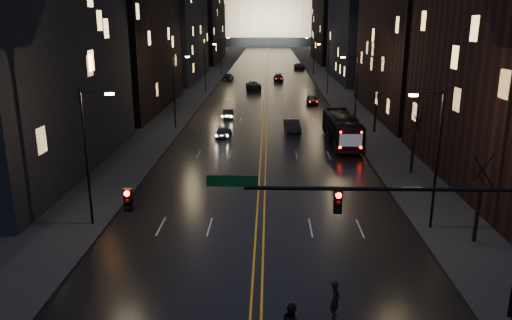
# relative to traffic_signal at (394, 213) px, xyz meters

# --- Properties ---
(ground) EXTENTS (900.00, 900.00, 0.00)m
(ground) POSITION_rel_traffic_signal_xyz_m (-5.91, 0.00, -5.10)
(ground) COLOR black
(ground) RESTS_ON ground
(road) EXTENTS (20.00, 320.00, 0.02)m
(road) POSITION_rel_traffic_signal_xyz_m (-5.91, 130.00, -5.09)
(road) COLOR black
(road) RESTS_ON ground
(sidewalk_left) EXTENTS (8.00, 320.00, 0.16)m
(sidewalk_left) POSITION_rel_traffic_signal_xyz_m (-19.91, 130.00, -5.02)
(sidewalk_left) COLOR black
(sidewalk_left) RESTS_ON ground
(sidewalk_right) EXTENTS (8.00, 320.00, 0.16)m
(sidewalk_right) POSITION_rel_traffic_signal_xyz_m (8.09, 130.00, -5.02)
(sidewalk_right) COLOR black
(sidewalk_right) RESTS_ON ground
(center_line) EXTENTS (0.62, 320.00, 0.01)m
(center_line) POSITION_rel_traffic_signal_xyz_m (-5.91, 130.00, -5.08)
(center_line) COLOR orange
(center_line) RESTS_ON road
(building_left_near) EXTENTS (12.00, 28.00, 22.00)m
(building_left_near) POSITION_rel_traffic_signal_xyz_m (-26.91, 22.00, 5.90)
(building_left_near) COLOR black
(building_left_near) RESTS_ON ground
(building_left_mid) EXTENTS (12.00, 30.00, 28.00)m
(building_left_mid) POSITION_rel_traffic_signal_xyz_m (-26.91, 54.00, 8.90)
(building_left_mid) COLOR black
(building_left_mid) RESTS_ON ground
(building_left_far) EXTENTS (12.00, 34.00, 20.00)m
(building_left_far) POSITION_rel_traffic_signal_xyz_m (-26.91, 92.00, 4.90)
(building_left_far) COLOR black
(building_left_far) RESTS_ON ground
(building_left_dist) EXTENTS (12.00, 40.00, 24.00)m
(building_left_dist) POSITION_rel_traffic_signal_xyz_m (-26.91, 140.00, 6.90)
(building_left_dist) COLOR black
(building_left_dist) RESTS_ON ground
(building_right_mid) EXTENTS (12.00, 34.00, 26.00)m
(building_right_mid) POSITION_rel_traffic_signal_xyz_m (15.09, 92.00, 7.90)
(building_right_mid) COLOR black
(building_right_mid) RESTS_ON ground
(building_right_dist) EXTENTS (12.00, 40.00, 22.00)m
(building_right_dist) POSITION_rel_traffic_signal_xyz_m (15.09, 140.00, 5.90)
(building_right_dist) COLOR black
(building_right_dist) RESTS_ON ground
(capitol) EXTENTS (90.00, 50.00, 58.50)m
(capitol) POSITION_rel_traffic_signal_xyz_m (-5.91, 250.00, 12.05)
(capitol) COLOR black
(capitol) RESTS_ON ground
(traffic_signal) EXTENTS (17.29, 0.45, 7.00)m
(traffic_signal) POSITION_rel_traffic_signal_xyz_m (0.00, 0.00, 0.00)
(traffic_signal) COLOR black
(traffic_signal) RESTS_ON ground
(streetlamp_right_near) EXTENTS (2.13, 0.25, 9.00)m
(streetlamp_right_near) POSITION_rel_traffic_signal_xyz_m (4.91, 10.00, -0.02)
(streetlamp_right_near) COLOR black
(streetlamp_right_near) RESTS_ON ground
(streetlamp_left_near) EXTENTS (2.13, 0.25, 9.00)m
(streetlamp_left_near) POSITION_rel_traffic_signal_xyz_m (-16.72, 10.00, -0.02)
(streetlamp_left_near) COLOR black
(streetlamp_left_near) RESTS_ON ground
(streetlamp_right_mid) EXTENTS (2.13, 0.25, 9.00)m
(streetlamp_right_mid) POSITION_rel_traffic_signal_xyz_m (4.91, 40.00, -0.02)
(streetlamp_right_mid) COLOR black
(streetlamp_right_mid) RESTS_ON ground
(streetlamp_left_mid) EXTENTS (2.13, 0.25, 9.00)m
(streetlamp_left_mid) POSITION_rel_traffic_signal_xyz_m (-16.72, 40.00, -0.02)
(streetlamp_left_mid) COLOR black
(streetlamp_left_mid) RESTS_ON ground
(streetlamp_right_far) EXTENTS (2.13, 0.25, 9.00)m
(streetlamp_right_far) POSITION_rel_traffic_signal_xyz_m (4.91, 70.00, -0.02)
(streetlamp_right_far) COLOR black
(streetlamp_right_far) RESTS_ON ground
(streetlamp_left_far) EXTENTS (2.13, 0.25, 9.00)m
(streetlamp_left_far) POSITION_rel_traffic_signal_xyz_m (-16.72, 70.00, -0.02)
(streetlamp_left_far) COLOR black
(streetlamp_left_far) RESTS_ON ground
(streetlamp_right_dist) EXTENTS (2.13, 0.25, 9.00)m
(streetlamp_right_dist) POSITION_rel_traffic_signal_xyz_m (4.91, 100.00, -0.02)
(streetlamp_right_dist) COLOR black
(streetlamp_right_dist) RESTS_ON ground
(streetlamp_left_dist) EXTENTS (2.13, 0.25, 9.00)m
(streetlamp_left_dist) POSITION_rel_traffic_signal_xyz_m (-16.72, 100.00, -0.02)
(streetlamp_left_dist) COLOR black
(streetlamp_left_dist) RESTS_ON ground
(tree_right_near) EXTENTS (2.40, 2.40, 6.65)m
(tree_right_near) POSITION_rel_traffic_signal_xyz_m (7.09, 8.00, -0.58)
(tree_right_near) COLOR black
(tree_right_near) RESTS_ON ground
(tree_right_mid) EXTENTS (2.40, 2.40, 6.65)m
(tree_right_mid) POSITION_rel_traffic_signal_xyz_m (7.09, 22.00, -0.58)
(tree_right_mid) COLOR black
(tree_right_mid) RESTS_ON ground
(tree_right_far) EXTENTS (2.40, 2.40, 6.65)m
(tree_right_far) POSITION_rel_traffic_signal_xyz_m (7.09, 38.00, -0.58)
(tree_right_far) COLOR black
(tree_right_far) RESTS_ON ground
(bus) EXTENTS (3.03, 11.71, 3.24)m
(bus) POSITION_rel_traffic_signal_xyz_m (2.53, 32.89, -3.48)
(bus) COLOR black
(bus) RESTS_ON ground
(oncoming_car_a) EXTENTS (1.73, 4.01, 1.35)m
(oncoming_car_a) POSITION_rel_traffic_signal_xyz_m (-10.56, 35.38, -4.43)
(oncoming_car_a) COLOR black
(oncoming_car_a) RESTS_ON ground
(oncoming_car_b) EXTENTS (1.89, 4.16, 1.32)m
(oncoming_car_b) POSITION_rel_traffic_signal_xyz_m (-10.95, 46.55, -4.44)
(oncoming_car_b) COLOR black
(oncoming_car_b) RESTS_ON ground
(oncoming_car_c) EXTENTS (3.25, 6.13, 1.64)m
(oncoming_car_c) POSITION_rel_traffic_signal_xyz_m (-8.41, 75.36, -4.28)
(oncoming_car_c) COLOR black
(oncoming_car_c) RESTS_ON ground
(oncoming_car_d) EXTENTS (2.22, 5.35, 1.55)m
(oncoming_car_d) POSITION_rel_traffic_signal_xyz_m (-14.41, 89.66, -4.33)
(oncoming_car_d) COLOR black
(oncoming_car_d) RESTS_ON ground
(receding_car_a) EXTENTS (2.00, 4.85, 1.56)m
(receding_car_a) POSITION_rel_traffic_signal_xyz_m (-2.60, 38.06, -4.32)
(receding_car_a) COLOR black
(receding_car_a) RESTS_ON ground
(receding_car_b) EXTENTS (1.95, 4.47, 1.50)m
(receding_car_b) POSITION_rel_traffic_signal_xyz_m (1.45, 58.52, -4.35)
(receding_car_b) COLOR black
(receding_car_b) RESTS_ON ground
(receding_car_c) EXTENTS (2.19, 5.13, 1.47)m
(receding_car_c) POSITION_rel_traffic_signal_xyz_m (-3.41, 88.31, -4.37)
(receding_car_c) COLOR black
(receding_car_c) RESTS_ON ground
(receding_car_d) EXTENTS (2.76, 5.76, 1.59)m
(receding_car_d) POSITION_rel_traffic_signal_xyz_m (2.59, 115.18, -4.31)
(receding_car_d) COLOR black
(receding_car_d) RESTS_ON ground
(pedestrian_a) EXTENTS (0.57, 0.74, 1.82)m
(pedestrian_a) POSITION_rel_traffic_signal_xyz_m (-2.31, -0.02, -4.20)
(pedestrian_a) COLOR black
(pedestrian_a) RESTS_ON ground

